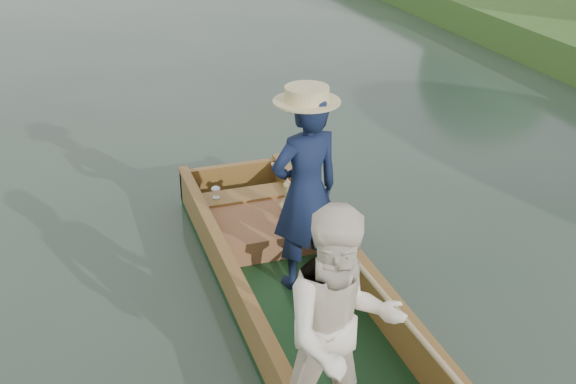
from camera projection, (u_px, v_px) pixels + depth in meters
name	position (u px, v px, depth m)	size (l,w,h in m)	color
ground	(312.00, 332.00, 5.66)	(120.00, 120.00, 0.00)	#283D30
punt	(314.00, 282.00, 5.25)	(1.23, 5.00, 1.79)	#133317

